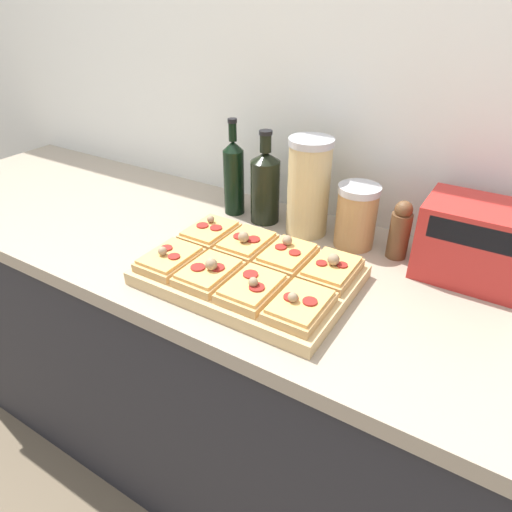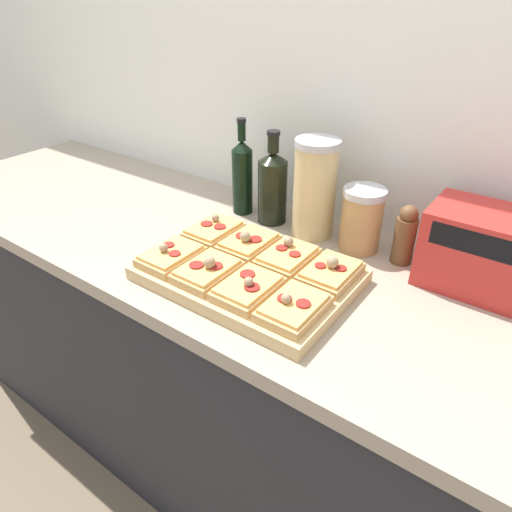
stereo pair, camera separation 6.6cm
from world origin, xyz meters
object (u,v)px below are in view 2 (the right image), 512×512
olive_oil_bottle (242,176)px  toaster_oven (481,250)px  grain_jar_tall (315,189)px  pepper_mill (405,235)px  cutting_board (249,274)px  grain_jar_short (361,219)px  wine_bottle (272,186)px

olive_oil_bottle → toaster_oven: 0.67m
grain_jar_tall → pepper_mill: size_ratio=1.73×
cutting_board → toaster_oven: bearing=33.9°
grain_jar_tall → toaster_oven: size_ratio=1.01×
cutting_board → olive_oil_bottle: olive_oil_bottle is taller
olive_oil_bottle → grain_jar_tall: olive_oil_bottle is taller
olive_oil_bottle → pepper_mill: bearing=0.0°
grain_jar_short → toaster_oven: 0.29m
grain_jar_tall → toaster_oven: grain_jar_tall is taller
wine_bottle → pepper_mill: (0.39, 0.00, -0.03)m
grain_jar_tall → olive_oil_bottle: bearing=180.0°
wine_bottle → grain_jar_tall: (0.14, 0.00, 0.02)m
cutting_board → grain_jar_tall: (0.00, 0.29, 0.12)m
wine_bottle → pepper_mill: wine_bottle is taller
cutting_board → grain_jar_short: bearing=63.6°
grain_jar_short → toaster_oven: size_ratio=0.63×
toaster_oven → wine_bottle: bearing=179.9°
olive_oil_bottle → toaster_oven: olive_oil_bottle is taller
grain_jar_tall → cutting_board: bearing=-90.8°
grain_jar_short → grain_jar_tall: bearing=180.0°
olive_oil_bottle → grain_jar_tall: 0.24m
wine_bottle → grain_jar_tall: size_ratio=1.00×
wine_bottle → grain_jar_tall: 0.14m
olive_oil_bottle → grain_jar_tall: size_ratio=1.06×
wine_bottle → toaster_oven: (0.57, -0.00, -0.02)m
pepper_mill → toaster_oven: size_ratio=0.58×
cutting_board → wine_bottle: size_ratio=1.79×
cutting_board → grain_jar_tall: 0.32m
grain_jar_short → pepper_mill: bearing=0.0°
pepper_mill → toaster_oven: 0.17m
olive_oil_bottle → grain_jar_tall: bearing=0.0°
grain_jar_tall → grain_jar_short: size_ratio=1.59×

